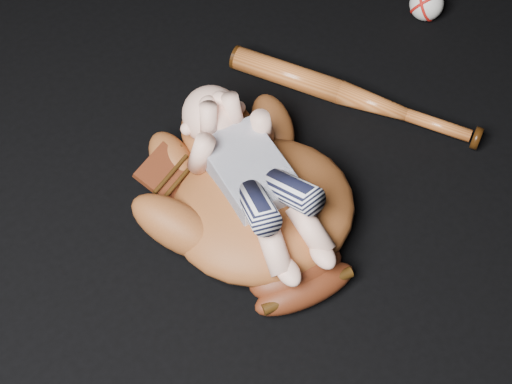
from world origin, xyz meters
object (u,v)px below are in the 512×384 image
Objects in this scene: newborn_baby at (258,178)px; baseball_bat at (354,97)px; baseball_glove at (263,203)px; baseball at (427,4)px.

baseball_bat is at bearing 27.09° from newborn_baby.
baseball_glove is 0.34m from baseball_bat.
newborn_baby is at bearing -163.02° from baseball_bat.
baseball_glove reaches higher than baseball.
baseball is (0.61, 0.19, -0.09)m from newborn_baby.
baseball_glove is at bearing -161.95° from baseball.
newborn_baby is at bearing -162.87° from baseball.
newborn_baby reaches higher than baseball_bat.
newborn_baby reaches higher than baseball.
baseball is at bearing 17.30° from baseball_bat.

